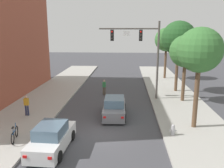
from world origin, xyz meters
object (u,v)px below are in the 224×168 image
Objects in this scene: street_tree_second at (186,52)px; street_tree_third at (179,38)px; traffic_signal_mast at (142,46)px; street_tree_nearest at (200,51)px; bicycle_leaning at (15,134)px; pedestrian_sidewalk_left_walker at (26,104)px; car_lead_grey at (114,108)px; car_following_white at (52,138)px; pedestrian_crossing_road at (104,87)px; fire_hydrant at (173,130)px; street_tree_farthest at (166,40)px.

street_tree_second is 3.94m from street_tree_third.
street_tree_third is (4.13, 3.19, 0.65)m from traffic_signal_mast.
bicycle_leaning is at bearing -166.13° from street_tree_nearest.
pedestrian_sidewalk_left_walker is at bearing -146.80° from street_tree_third.
car_lead_grey is at bearing -128.48° from street_tree_third.
car_lead_grey is 0.62× the size of street_tree_nearest.
street_tree_third is (9.76, 13.86, 5.23)m from car_following_white.
pedestrian_crossing_road is (5.50, 7.11, -0.15)m from pedestrian_sidewalk_left_walker.
car_following_white is 10.81m from street_tree_nearest.
bicycle_leaning is at bearing 164.23° from car_following_white.
street_tree_nearest is 0.90× the size of street_tree_third.
traffic_signal_mast reaches higher than fire_hydrant.
street_tree_nearest is at bearing -95.78° from street_tree_second.
bicycle_leaning is at bearing -111.12° from pedestrian_crossing_road.
pedestrian_sidewalk_left_walker is 0.24× the size of street_tree_nearest.
street_tree_second is (13.32, 4.99, 3.80)m from pedestrian_sidewalk_left_walker.
car_following_white is 5.98× the size of fire_hydrant.
street_tree_second is (9.67, 10.07, 4.14)m from car_following_white.
pedestrian_sidewalk_left_walker is at bearing -127.71° from pedestrian_crossing_road.
bicycle_leaning is at bearing -120.85° from street_tree_farthest.
traffic_signal_mast is at bearing 115.55° from street_tree_nearest.
bicycle_leaning is at bearing -142.68° from street_tree_second.
street_tree_farthest is (9.66, 21.23, 4.80)m from car_following_white.
pedestrian_sidewalk_left_walker is at bearing -174.71° from car_lead_grey.
traffic_signal_mast reaches higher than street_tree_nearest.
street_tree_nearest is 6.54m from street_tree_second.
car_following_white is at bearing -163.72° from fire_hydrant.
street_tree_third reaches higher than bicycle_leaning.
pedestrian_crossing_road is (-3.79, 1.53, -4.39)m from traffic_signal_mast.
car_lead_grey is at bearing 40.37° from bicycle_leaning.
car_lead_grey reaches higher than fire_hydrant.
pedestrian_crossing_road is at bearing -168.13° from street_tree_third.
fire_hydrant is 9.37m from street_tree_second.
traffic_signal_mast is 4.32× the size of bicycle_leaning.
street_tree_nearest reaches higher than street_tree_second.
pedestrian_sidewalk_left_walker is 8.99m from pedestrian_crossing_road.
street_tree_farthest reaches higher than pedestrian_sidewalk_left_walker.
traffic_signal_mast is 11.31m from street_tree_farthest.
pedestrian_sidewalk_left_walker is 21.40m from street_tree_farthest.
street_tree_second reaches higher than car_following_white.
traffic_signal_mast is 1.20× the size of street_tree_second.
fire_hydrant is at bearing -139.82° from street_tree_nearest.
car_following_white is 2.62× the size of pedestrian_crossing_road.
car_lead_grey reaches higher than bicycle_leaning.
car_following_white is at bearing -15.77° from bicycle_leaning.
street_tree_third is 7.38m from street_tree_farthest.
car_lead_grey is 2.46× the size of bicycle_leaning.
traffic_signal_mast reaches higher than car_following_white.
pedestrian_crossing_road is 12.80m from street_tree_farthest.
street_tree_second is 0.82× the size of street_tree_third.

